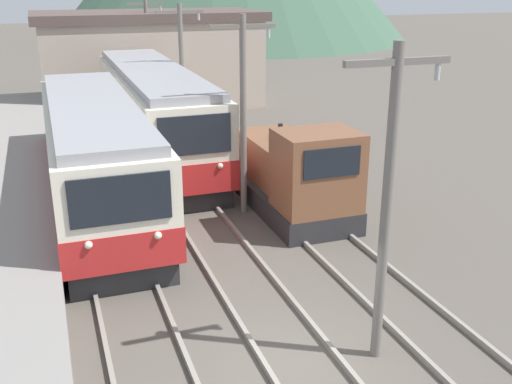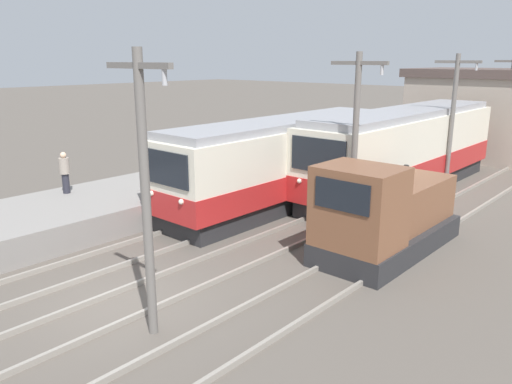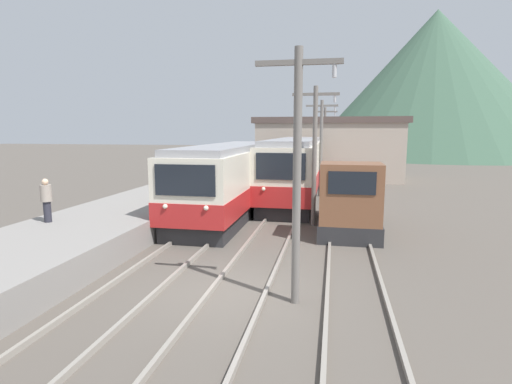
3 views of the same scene
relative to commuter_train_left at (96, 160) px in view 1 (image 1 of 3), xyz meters
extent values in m
plane|color=#564F47|center=(2.60, -9.76, -1.64)|extent=(200.00, 200.00, 0.00)
cube|color=gray|center=(0.72, -9.76, -1.57)|extent=(0.10, 60.00, 0.14)
cube|color=gray|center=(2.08, -9.76, -1.57)|extent=(0.10, 60.00, 0.14)
cube|color=gray|center=(3.52, -9.76, -1.57)|extent=(0.10, 60.00, 0.14)
cube|color=gray|center=(5.08, -9.76, -1.57)|extent=(0.10, 60.00, 0.14)
cube|color=gray|center=(6.52, -9.76, -1.57)|extent=(0.10, 60.00, 0.14)
cube|color=#28282B|center=(0.00, 0.01, -1.29)|extent=(2.58, 11.86, 0.70)
cube|color=silver|center=(0.00, 0.01, 0.33)|extent=(2.80, 12.35, 2.54)
cube|color=red|center=(0.00, 0.01, -0.48)|extent=(2.84, 12.39, 0.91)
cube|color=black|center=(0.00, -6.20, 0.84)|extent=(2.24, 0.06, 1.12)
sphere|color=silver|center=(-0.77, -6.21, -0.13)|extent=(0.18, 0.18, 0.18)
sphere|color=silver|center=(0.77, -6.21, -0.13)|extent=(0.18, 0.18, 0.18)
cube|color=#939399|center=(0.00, 0.01, 1.74)|extent=(2.46, 11.86, 0.28)
cube|color=#28282B|center=(2.80, 5.14, -1.29)|extent=(2.58, 13.10, 0.70)
cube|color=silver|center=(2.80, 5.14, 0.43)|extent=(2.80, 13.65, 2.74)
cube|color=red|center=(2.80, 5.14, -0.45)|extent=(2.84, 13.69, 0.99)
cube|color=black|center=(2.80, -1.71, 0.98)|extent=(2.24, 0.06, 1.20)
sphere|color=silver|center=(2.03, -1.72, -0.06)|extent=(0.18, 0.18, 0.18)
sphere|color=silver|center=(3.57, -1.72, -0.06)|extent=(0.18, 0.18, 0.18)
cube|color=#939399|center=(2.80, 5.14, 1.94)|extent=(2.46, 13.10, 0.28)
cube|color=#28282B|center=(5.80, -2.03, -1.29)|extent=(2.40, 5.69, 0.70)
cube|color=brown|center=(5.80, -3.97, 0.21)|extent=(2.28, 1.82, 2.30)
cube|color=black|center=(5.80, -4.90, 0.72)|extent=(1.68, 0.04, 0.83)
cube|color=brown|center=(5.80, -1.12, -0.24)|extent=(1.92, 3.77, 1.40)
cylinder|color=black|center=(5.80, -1.12, 0.71)|extent=(0.16, 0.16, 0.50)
cylinder|color=slate|center=(4.30, -10.03, 1.41)|extent=(0.20, 0.20, 6.09)
cube|color=slate|center=(4.30, -10.03, 4.10)|extent=(2.00, 0.12, 0.12)
cylinder|color=#B2B2B7|center=(5.10, -10.03, 3.90)|extent=(0.10, 0.10, 0.30)
cylinder|color=slate|center=(4.30, -1.81, 1.41)|extent=(0.20, 0.20, 6.09)
cube|color=slate|center=(4.30, -1.81, 4.10)|extent=(2.00, 0.12, 0.12)
cylinder|color=#B2B2B7|center=(5.10, -1.81, 3.90)|extent=(0.10, 0.10, 0.30)
cylinder|color=slate|center=(4.30, 6.41, 1.41)|extent=(0.20, 0.20, 6.09)
cube|color=slate|center=(4.30, 6.41, 4.10)|extent=(2.00, 0.12, 0.12)
cylinder|color=#B2B2B7|center=(5.10, 6.41, 3.90)|extent=(0.10, 0.10, 0.30)
cylinder|color=slate|center=(4.30, 14.63, 1.41)|extent=(0.20, 0.20, 6.09)
cube|color=slate|center=(4.30, 14.63, 4.10)|extent=(2.00, 0.12, 0.12)
cylinder|color=#B2B2B7|center=(5.10, 14.63, 3.90)|extent=(0.10, 0.10, 0.30)
cube|color=#AD9E8E|center=(4.65, 16.24, 0.76)|extent=(12.00, 6.00, 4.80)
cube|color=#51423D|center=(4.65, 16.24, 3.41)|extent=(12.60, 6.30, 0.50)
camera|label=1|loc=(-1.31, -18.76, 5.42)|focal=42.00mm
camera|label=2|loc=(12.58, -15.89, 4.22)|focal=35.00mm
camera|label=3|loc=(5.16, -19.40, 2.58)|focal=28.00mm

